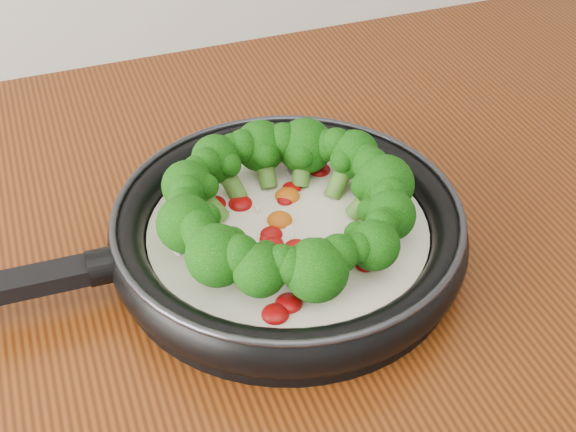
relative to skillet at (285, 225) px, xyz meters
name	(u,v)px	position (x,y,z in m)	size (l,w,h in m)	color
skillet	(285,225)	(0.00, 0.00, 0.00)	(0.54, 0.35, 0.10)	black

